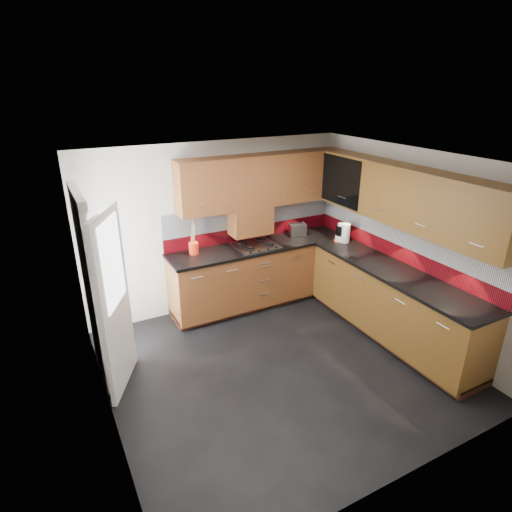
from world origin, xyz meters
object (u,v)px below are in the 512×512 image
gas_hob (256,245)px  toaster (297,229)px  utensil_pot (194,247)px  food_processor (341,233)px

gas_hob → toaster: bearing=10.0°
utensil_pot → toaster: size_ratio=1.67×
gas_hob → food_processor: food_processor is taller
gas_hob → food_processor: 1.27m
gas_hob → toaster: toaster is taller
gas_hob → toaster: size_ratio=2.11×
utensil_pot → food_processor: utensil_pot is taller
gas_hob → utensil_pot: size_ratio=1.26×
utensil_pot → food_processor: bearing=-14.3°
gas_hob → toaster: 0.81m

